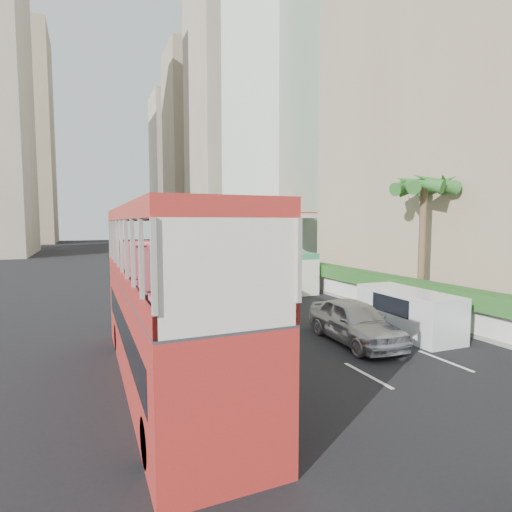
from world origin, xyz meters
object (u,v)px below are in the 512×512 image
minibus_near (241,276)px  minibus_far (284,270)px  car_silver_lane_b (354,342)px  panel_van_near (407,312)px  palm_tree (422,246)px  panel_van_far (237,263)px  van_asset (208,280)px  double_decker_bus (167,295)px  shell_station (288,241)px  car_silver_lane_a (238,330)px

minibus_near → minibus_far: minibus_far is taller
car_silver_lane_b → minibus_near: bearing=96.7°
panel_van_near → palm_tree: bearing=40.8°
minibus_near → minibus_far: (3.49, 0.85, 0.12)m
minibus_far → panel_van_far: 7.57m
car_silver_lane_b → panel_van_far: 19.77m
van_asset → minibus_far: 7.35m
van_asset → minibus_near: 7.26m
double_decker_bus → palm_tree: 14.39m
minibus_near → palm_tree: bearing=-40.9°
palm_tree → shell_station: palm_tree is taller
car_silver_lane_b → panel_van_far: size_ratio=0.86×
double_decker_bus → panel_van_near: 10.26m
car_silver_lane_b → minibus_near: (-0.39, 11.18, 1.20)m
minibus_far → panel_van_far: minibus_far is taller
double_decker_bus → minibus_far: size_ratio=1.84×
minibus_far → palm_tree: size_ratio=0.93×
car_silver_lane_a → shell_station: bearing=61.0°
car_silver_lane_a → car_silver_lane_b: bearing=-39.8°
minibus_far → palm_tree: 9.81m
double_decker_bus → panel_van_near: double_decker_bus is taller
shell_station → minibus_near: bearing=-129.8°
double_decker_bus → shell_station: shell_station is taller
minibus_near → panel_van_far: bearing=79.9°
double_decker_bus → van_asset: 20.64m
car_silver_lane_a → panel_van_far: panel_van_far is taller
panel_van_far → palm_tree: 17.14m
car_silver_lane_a → palm_tree: 10.57m
car_silver_lane_b → palm_tree: size_ratio=0.76×
panel_van_far → shell_station: 6.83m
van_asset → shell_station: bearing=28.1°
palm_tree → panel_van_far: bearing=103.5°
minibus_near → palm_tree: (6.86, -8.12, 2.18)m
car_silver_lane_a → minibus_far: 10.96m
car_silver_lane_b → minibus_far: minibus_far is taller
minibus_far → car_silver_lane_a: bearing=-127.8°
car_silver_lane_a → panel_van_near: size_ratio=0.87×
palm_tree → van_asset: bearing=114.3°
minibus_near → shell_station: size_ratio=0.68×
van_asset → minibus_near: size_ratio=0.90×
van_asset → shell_station: (9.11, 3.71, 2.75)m
van_asset → minibus_far: minibus_far is taller
van_asset → shell_station: 10.21m
double_decker_bus → panel_van_near: (10.08, 1.05, -1.62)m
double_decker_bus → minibus_far: bearing=51.2°
van_asset → minibus_near: minibus_near is taller
car_silver_lane_b → palm_tree: (6.47, 3.06, 3.38)m
van_asset → panel_van_far: panel_van_far is taller
double_decker_bus → shell_station: 28.02m
car_silver_lane_b → panel_van_near: size_ratio=1.06×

